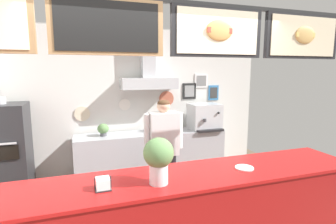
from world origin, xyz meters
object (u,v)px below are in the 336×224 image
(espresso_machine, at_px, (204,117))
(potted_rosemary, at_px, (103,129))
(shop_worker, at_px, (164,152))
(potted_thyme, at_px, (158,123))
(condiment_plate, at_px, (244,168))
(napkin_holder, at_px, (103,184))
(pizza_oven, at_px, (6,155))
(basil_vase, at_px, (159,158))

(espresso_machine, relative_size, potted_rosemary, 2.64)
(shop_worker, height_order, potted_thyme, shop_worker)
(condiment_plate, bearing_deg, potted_rosemary, 116.62)
(napkin_holder, bearing_deg, espresso_machine, 48.56)
(pizza_oven, bearing_deg, espresso_machine, 2.67)
(pizza_oven, relative_size, basil_vase, 3.97)
(espresso_machine, distance_m, condiment_plate, 2.42)
(pizza_oven, distance_m, condiment_plate, 3.39)
(espresso_machine, height_order, condiment_plate, espresso_machine)
(potted_thyme, bearing_deg, espresso_machine, -3.36)
(shop_worker, xyz_separation_m, potted_rosemary, (-0.73, 1.08, 0.15))
(shop_worker, relative_size, potted_rosemary, 7.44)
(shop_worker, bearing_deg, napkin_holder, 55.28)
(shop_worker, relative_size, napkin_holder, 11.65)
(potted_thyme, xyz_separation_m, condiment_plate, (0.21, -2.37, -0.01))
(espresso_machine, bearing_deg, basil_vase, -123.98)
(shop_worker, distance_m, potted_rosemary, 1.31)
(condiment_plate, bearing_deg, pizza_oven, 140.20)
(espresso_machine, relative_size, potted_thyme, 2.10)
(condiment_plate, relative_size, napkin_holder, 1.35)
(pizza_oven, xyz_separation_m, potted_rosemary, (1.42, 0.18, 0.24))
(potted_rosemary, xyz_separation_m, potted_thyme, (0.97, 0.03, 0.03))
(shop_worker, distance_m, potted_thyme, 1.15)
(potted_thyme, bearing_deg, condiment_plate, -85.03)
(shop_worker, bearing_deg, potted_rosemary, -55.03)
(basil_vase, bearing_deg, potted_rosemary, 96.18)
(pizza_oven, height_order, potted_rosemary, pizza_oven)
(pizza_oven, bearing_deg, potted_thyme, 4.94)
(pizza_oven, xyz_separation_m, basil_vase, (1.68, -2.24, 0.48))
(pizza_oven, bearing_deg, basil_vase, -53.02)
(basil_vase, distance_m, condiment_plate, 0.94)
(espresso_machine, bearing_deg, shop_worker, -137.30)
(shop_worker, xyz_separation_m, condiment_plate, (0.45, -1.26, 0.17))
(pizza_oven, distance_m, potted_rosemary, 1.45)
(potted_rosemary, height_order, basil_vase, basil_vase)
(condiment_plate, bearing_deg, espresso_machine, 73.24)
(pizza_oven, height_order, shop_worker, pizza_oven)
(potted_thyme, bearing_deg, basil_vase, -106.14)
(shop_worker, bearing_deg, pizza_oven, -21.74)
(pizza_oven, height_order, potted_thyme, pizza_oven)
(pizza_oven, relative_size, espresso_machine, 2.86)
(pizza_oven, xyz_separation_m, potted_thyme, (2.39, 0.21, 0.28))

